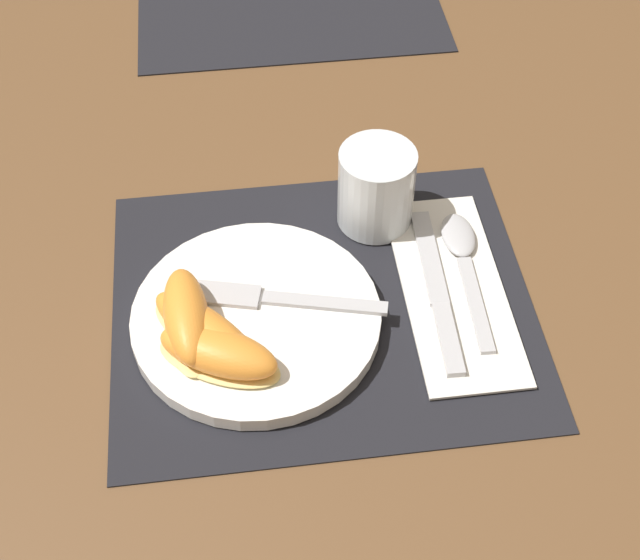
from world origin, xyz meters
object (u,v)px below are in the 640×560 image
(citrus_wedge_0, at_px, (187,318))
(fork, at_px, (268,298))
(knife, at_px, (437,293))
(citrus_wedge_1, at_px, (208,334))
(plate, at_px, (256,318))
(spoon, at_px, (463,253))
(citrus_wedge_2, at_px, (219,353))
(juice_glass, at_px, (376,192))

(citrus_wedge_0, bearing_deg, fork, 19.21)
(knife, relative_size, citrus_wedge_1, 1.58)
(plate, relative_size, spoon, 1.33)
(fork, distance_m, citrus_wedge_0, 0.08)
(citrus_wedge_0, xyz_separation_m, citrus_wedge_2, (0.03, -0.04, -0.00))
(citrus_wedge_0, bearing_deg, knife, 5.55)
(citrus_wedge_0, bearing_deg, juice_glass, 34.74)
(citrus_wedge_0, relative_size, citrus_wedge_2, 0.93)
(plate, relative_size, citrus_wedge_0, 2.01)
(fork, xyz_separation_m, citrus_wedge_1, (-0.06, -0.04, 0.01))
(juice_glass, relative_size, fork, 0.46)
(spoon, bearing_deg, fork, -167.73)
(spoon, height_order, citrus_wedge_2, citrus_wedge_2)
(plate, xyz_separation_m, juice_glass, (0.13, 0.12, 0.03))
(juice_glass, height_order, fork, juice_glass)
(plate, bearing_deg, juice_glass, 42.89)
(citrus_wedge_0, bearing_deg, spoon, 14.22)
(citrus_wedge_1, bearing_deg, spoon, 18.67)
(juice_glass, relative_size, citrus_wedge_1, 0.67)
(knife, bearing_deg, juice_glass, 110.86)
(knife, height_order, spoon, spoon)
(spoon, bearing_deg, citrus_wedge_0, -165.78)
(juice_glass, bearing_deg, fork, -137.75)
(plate, height_order, citrus_wedge_1, citrus_wedge_1)
(plate, bearing_deg, spoon, 15.18)
(juice_glass, relative_size, citrus_wedge_2, 0.70)
(juice_glass, height_order, spoon, juice_glass)
(spoon, bearing_deg, juice_glass, 139.71)
(spoon, xyz_separation_m, citrus_wedge_0, (-0.27, -0.07, 0.03))
(citrus_wedge_1, distance_m, citrus_wedge_2, 0.02)
(juice_glass, distance_m, citrus_wedge_0, 0.24)
(juice_glass, bearing_deg, citrus_wedge_0, -145.26)
(spoon, bearing_deg, plate, -164.82)
(juice_glass, xyz_separation_m, knife, (0.04, -0.11, -0.03))
(knife, height_order, fork, fork)
(spoon, xyz_separation_m, fork, (-0.20, -0.04, 0.01))
(citrus_wedge_2, bearing_deg, fork, 53.70)
(juice_glass, height_order, knife, juice_glass)
(juice_glass, distance_m, spoon, 0.11)
(spoon, height_order, citrus_wedge_0, citrus_wedge_0)
(citrus_wedge_1, relative_size, citrus_wedge_2, 1.04)
(fork, bearing_deg, citrus_wedge_0, -160.79)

